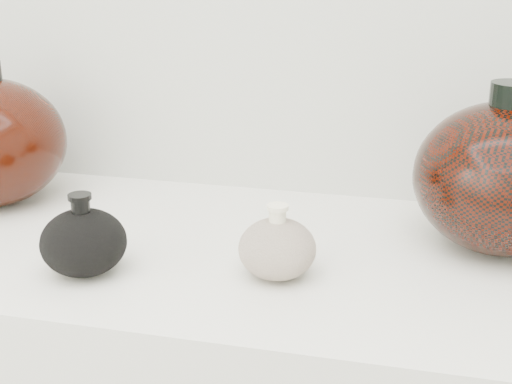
# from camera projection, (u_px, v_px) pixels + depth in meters

# --- Properties ---
(black_gourd_vase) EXTENTS (0.15, 0.15, 0.11)m
(black_gourd_vase) POSITION_uv_depth(u_px,v_px,m) (84.00, 242.00, 0.91)
(black_gourd_vase) COLOR black
(black_gourd_vase) RESTS_ON display_counter
(cream_gourd_vase) EXTENTS (0.11, 0.11, 0.10)m
(cream_gourd_vase) POSITION_uv_depth(u_px,v_px,m) (277.00, 248.00, 0.90)
(cream_gourd_vase) COLOR beige
(cream_gourd_vase) RESTS_ON display_counter
(right_round_pot) EXTENTS (0.31, 0.31, 0.23)m
(right_round_pot) POSITION_uv_depth(u_px,v_px,m) (504.00, 177.00, 0.96)
(right_round_pot) COLOR black
(right_round_pot) RESTS_ON display_counter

